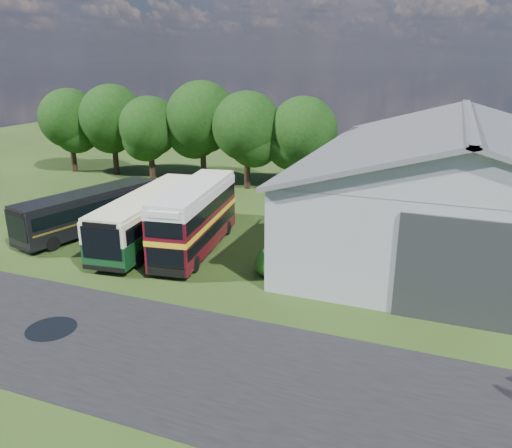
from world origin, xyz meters
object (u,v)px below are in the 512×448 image
at_px(bus_green_single, 150,216).
at_px(bus_maroon_double, 195,219).
at_px(bus_dark_single, 89,211).
at_px(storage_shed, 461,178).

relative_size(bus_green_single, bus_maroon_double, 1.21).
relative_size(bus_maroon_double, bus_dark_single, 0.92).
bearing_deg(storage_shed, bus_dark_single, -162.16).
height_order(bus_maroon_double, bus_dark_single, bus_maroon_double).
bearing_deg(bus_dark_single, storage_shed, 32.30).
bearing_deg(bus_maroon_double, bus_green_single, 166.56).
distance_m(storage_shed, bus_green_single, 20.19).
relative_size(storage_shed, bus_dark_single, 2.32).
bearing_deg(bus_maroon_double, storage_shed, 19.98).
bearing_deg(storage_shed, bus_maroon_double, -152.00).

